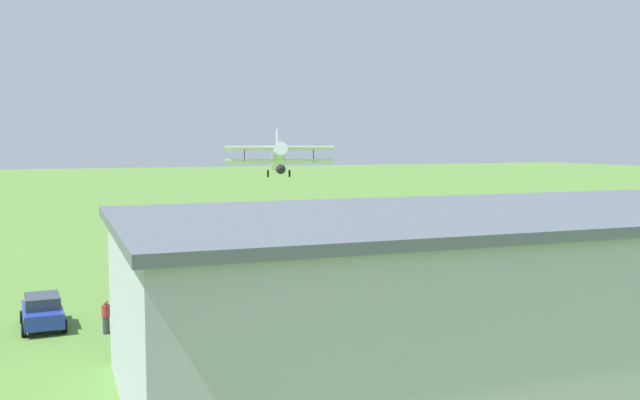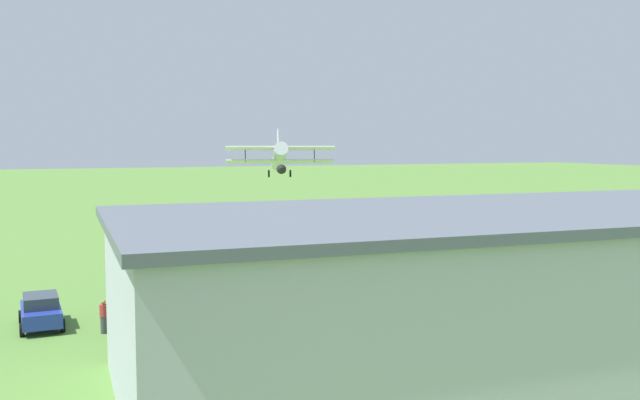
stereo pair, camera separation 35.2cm
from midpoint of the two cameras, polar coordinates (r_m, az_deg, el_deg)
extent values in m
plane|color=#568438|center=(62.88, -1.78, -3.54)|extent=(400.00, 400.00, 0.00)
cube|color=#B7BCC6|center=(28.98, 15.68, -7.34)|extent=(30.85, 13.18, 6.14)
cube|color=slate|center=(28.49, 15.83, -0.94)|extent=(31.47, 13.80, 0.35)
cube|color=#384251|center=(34.23, 9.38, -6.32)|extent=(10.00, 0.40, 5.04)
cylinder|color=silver|center=(61.52, -3.60, 3.55)|extent=(2.94, 6.84, 2.75)
cone|color=black|center=(57.97, -3.40, 2.61)|extent=(1.03, 1.07, 0.97)
cube|color=silver|center=(60.80, -3.56, 3.20)|extent=(9.38, 3.65, 0.40)
cube|color=silver|center=(60.08, -3.53, 4.28)|extent=(9.38, 3.65, 0.40)
cube|color=silver|center=(64.20, -3.74, 5.20)|extent=(0.46, 1.36, 1.53)
cube|color=silver|center=(64.46, -3.75, 4.25)|extent=(2.74, 1.55, 0.29)
cylinder|color=black|center=(61.20, -4.47, 2.17)|extent=(0.31, 0.65, 0.64)
cylinder|color=black|center=(61.30, -2.69, 2.19)|extent=(0.31, 0.65, 0.64)
cylinder|color=#332D28|center=(60.34, -6.40, 3.71)|extent=(0.18, 0.39, 1.27)
cylinder|color=#332D28|center=(60.68, -0.70, 3.75)|extent=(0.18, 0.39, 1.27)
cube|color=#23389E|center=(36.97, -22.11, -8.70)|extent=(1.96, 4.04, 0.72)
cube|color=#2D3842|center=(36.83, -22.14, -7.71)|extent=(1.67, 2.29, 0.58)
cylinder|color=black|center=(35.79, -20.54, -9.68)|extent=(0.25, 0.65, 0.64)
cylinder|color=black|center=(35.72, -23.45, -9.80)|extent=(0.25, 0.65, 0.64)
cylinder|color=black|center=(38.40, -20.84, -8.71)|extent=(0.25, 0.65, 0.64)
cylinder|color=black|center=(38.34, -23.54, -8.82)|extent=(0.25, 0.65, 0.64)
cylinder|color=#3F3F47|center=(34.93, -17.46, -9.80)|extent=(0.32, 0.32, 0.82)
cylinder|color=#B23333|center=(34.76, -17.49, -8.69)|extent=(0.38, 0.38, 0.58)
sphere|color=#9E704C|center=(34.67, -17.51, -8.05)|extent=(0.22, 0.22, 0.22)
cylinder|color=#B23333|center=(48.45, 22.63, -5.93)|extent=(0.32, 0.32, 0.78)
cylinder|color=orange|center=(48.34, 22.66, -5.15)|extent=(0.38, 0.38, 0.55)
sphere|color=beige|center=(48.27, 22.67, -4.71)|extent=(0.21, 0.21, 0.21)
cylinder|color=orange|center=(50.63, 16.45, -5.24)|extent=(0.44, 0.44, 0.90)
cylinder|color=navy|center=(50.51, 16.47, -4.38)|extent=(0.52, 0.52, 0.64)
sphere|color=beige|center=(50.44, 16.48, -3.89)|extent=(0.24, 0.24, 0.24)
cylinder|color=beige|center=(47.26, 9.96, -5.82)|extent=(0.32, 0.32, 0.90)
cylinder|color=navy|center=(47.12, 9.97, -4.90)|extent=(0.39, 0.39, 0.64)
sphere|color=beige|center=(47.05, 9.98, -4.37)|extent=(0.24, 0.24, 0.24)
camera|label=1|loc=(0.18, -90.20, -0.02)|focal=38.91mm
camera|label=2|loc=(0.18, 89.80, 0.02)|focal=38.91mm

